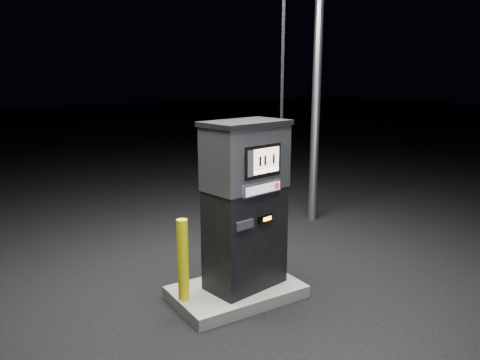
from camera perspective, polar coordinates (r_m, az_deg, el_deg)
ground at (r=6.18m, az=-0.43°, el=-14.09°), size 80.00×80.00×0.00m
pump_island at (r=6.14m, az=-0.43°, el=-13.47°), size 1.60×1.00×0.15m
fuel_dispenser at (r=5.78m, az=0.69°, el=-2.91°), size 1.21×0.79×4.36m
bollard_left at (r=5.64m, az=-6.96°, el=-9.64°), size 0.18×0.18×1.00m
bollard_right at (r=6.11m, az=4.66°, el=-8.00°), size 0.14×0.14×0.96m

